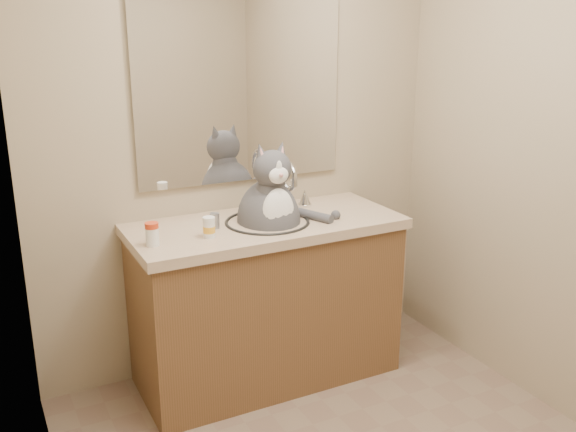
% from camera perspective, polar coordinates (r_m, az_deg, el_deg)
% --- Properties ---
extents(room, '(2.22, 2.52, 2.42)m').
position_cam_1_polar(room, '(2.25, 8.43, 1.45)').
color(room, '#7C6855').
rests_on(room, ground).
extents(vanity, '(1.34, 0.59, 1.12)m').
position_cam_1_polar(vanity, '(3.29, -1.93, -7.23)').
color(vanity, brown).
rests_on(vanity, ground).
extents(mirror, '(1.10, 0.02, 0.90)m').
position_cam_1_polar(mirror, '(3.27, -4.17, 10.91)').
color(mirror, white).
rests_on(mirror, room).
extents(shower_curtain, '(0.02, 1.30, 1.93)m').
position_cam_1_polar(shower_curtain, '(2.02, -18.93, -6.23)').
color(shower_curtain, beige).
rests_on(shower_curtain, ground).
extents(cat, '(0.43, 0.36, 0.61)m').
position_cam_1_polar(cat, '(3.13, -1.59, 0.12)').
color(cat, '#49484E').
rests_on(cat, vanity).
extents(pill_bottle_redcap, '(0.07, 0.07, 0.10)m').
position_cam_1_polar(pill_bottle_redcap, '(2.86, -11.98, -1.58)').
color(pill_bottle_redcap, white).
rests_on(pill_bottle_redcap, vanity).
extents(pill_bottle_orange, '(0.06, 0.06, 0.10)m').
position_cam_1_polar(pill_bottle_orange, '(2.92, -7.03, -1.03)').
color(pill_bottle_orange, white).
rests_on(pill_bottle_orange, vanity).
extents(grey_canister, '(0.06, 0.06, 0.07)m').
position_cam_1_polar(grey_canister, '(3.05, -6.54, -0.41)').
color(grey_canister, gray).
rests_on(grey_canister, vanity).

